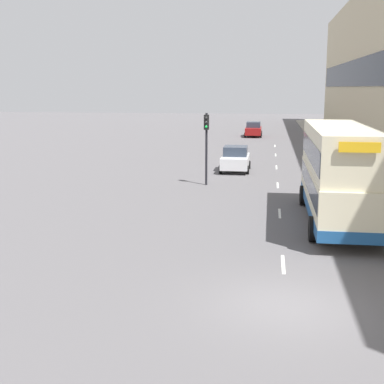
{
  "coord_description": "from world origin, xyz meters",
  "views": [
    {
      "loc": [
        -0.58,
        -14.16,
        5.97
      ],
      "look_at": [
        -4.89,
        15.53,
        0.07
      ],
      "focal_mm": 50.0,
      "sensor_mm": 36.0,
      "label": 1
    }
  ],
  "objects_px": {
    "double_decker_bus_near": "(338,172)",
    "car_0": "(235,159)",
    "car_1": "(253,129)",
    "traffic_light_far_kerb": "(206,137)"
  },
  "relations": [
    {
      "from": "double_decker_bus_near",
      "to": "car_0",
      "type": "height_order",
      "value": "double_decker_bus_near"
    },
    {
      "from": "car_1",
      "to": "traffic_light_far_kerb",
      "type": "xyz_separation_m",
      "value": [
        -1.84,
        -33.76,
        2.11
      ]
    },
    {
      "from": "car_1",
      "to": "double_decker_bus_near",
      "type": "bearing_deg",
      "value": 96.81
    },
    {
      "from": "traffic_light_far_kerb",
      "to": "double_decker_bus_near",
      "type": "bearing_deg",
      "value": -50.82
    },
    {
      "from": "car_1",
      "to": "traffic_light_far_kerb",
      "type": "distance_m",
      "value": 33.87
    },
    {
      "from": "car_0",
      "to": "traffic_light_far_kerb",
      "type": "xyz_separation_m",
      "value": [
        -1.42,
        -5.92,
        2.12
      ]
    },
    {
      "from": "car_1",
      "to": "traffic_light_far_kerb",
      "type": "height_order",
      "value": "traffic_light_far_kerb"
    },
    {
      "from": "double_decker_bus_near",
      "to": "car_0",
      "type": "relative_size",
      "value": 2.55
    },
    {
      "from": "car_0",
      "to": "double_decker_bus_near",
      "type": "bearing_deg",
      "value": 110.81
    },
    {
      "from": "car_0",
      "to": "traffic_light_far_kerb",
      "type": "distance_m",
      "value": 6.44
    }
  ]
}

